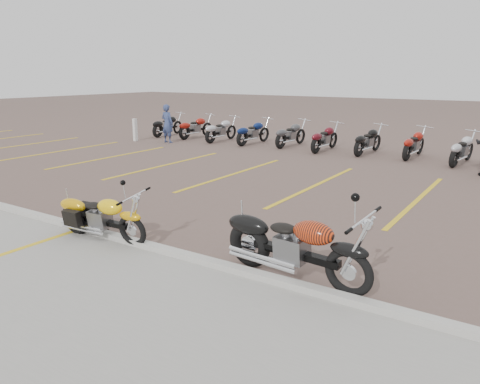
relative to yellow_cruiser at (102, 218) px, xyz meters
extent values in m
plane|color=brown|center=(1.50, 2.09, -0.41)|extent=(100.00, 100.00, 0.00)
cube|color=#9E9B93|center=(1.50, -2.41, -0.41)|extent=(60.00, 5.00, 0.01)
cube|color=#ADAAA3|center=(1.50, 0.09, -0.35)|extent=(60.00, 0.18, 0.12)
torus|color=black|center=(0.76, 0.05, -0.12)|extent=(0.60, 0.14, 0.59)
torus|color=black|center=(-0.65, -0.04, -0.12)|extent=(0.64, 0.20, 0.63)
cube|color=black|center=(0.06, 0.00, -0.07)|extent=(1.19, 0.19, 0.09)
cube|color=slate|center=(0.01, 0.00, -0.01)|extent=(0.40, 0.30, 0.31)
ellipsoid|color=yellow|center=(0.31, 0.02, 0.26)|extent=(0.55, 0.33, 0.27)
ellipsoid|color=black|center=(-0.11, -0.01, 0.22)|extent=(0.37, 0.26, 0.11)
torus|color=black|center=(4.62, 0.28, -0.06)|extent=(0.72, 0.19, 0.71)
torus|color=black|center=(2.93, 0.45, -0.06)|extent=(0.77, 0.26, 0.76)
cube|color=black|center=(3.77, 0.37, 0.00)|extent=(1.43, 0.27, 0.11)
cube|color=slate|center=(3.72, 0.37, 0.07)|extent=(0.49, 0.37, 0.37)
ellipsoid|color=black|center=(4.08, 0.34, 0.40)|extent=(0.67, 0.41, 0.33)
ellipsoid|color=black|center=(3.58, 0.39, 0.35)|extent=(0.45, 0.33, 0.13)
imported|color=navy|center=(-7.35, 10.01, 0.42)|extent=(0.62, 0.41, 1.67)
cube|color=silver|center=(-8.92, 9.59, 0.09)|extent=(0.16, 0.16, 1.00)
camera|label=1|loc=(6.58, -5.44, 2.57)|focal=35.00mm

